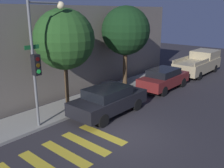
{
  "coord_description": "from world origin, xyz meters",
  "views": [
    {
      "loc": [
        -7.78,
        -6.06,
        5.28
      ],
      "look_at": [
        1.65,
        2.1,
        1.6
      ],
      "focal_mm": 40.0,
      "sensor_mm": 36.0,
      "label": 1
    }
  ],
  "objects_px": {
    "traffic_light_pole": "(41,50)",
    "tree_midblock": "(126,31)",
    "sedan_middle": "(164,78)",
    "sedan_near_corner": "(109,100)",
    "tree_near_corner": "(64,39)",
    "pickup_truck": "(199,63)"
  },
  "relations": [
    {
      "from": "traffic_light_pole",
      "to": "tree_midblock",
      "type": "bearing_deg",
      "value": 6.77
    },
    {
      "from": "traffic_light_pole",
      "to": "sedan_middle",
      "type": "bearing_deg",
      "value": -8.27
    },
    {
      "from": "sedan_near_corner",
      "to": "tree_near_corner",
      "type": "relative_size",
      "value": 0.81
    },
    {
      "from": "sedan_near_corner",
      "to": "pickup_truck",
      "type": "xyz_separation_m",
      "value": [
        11.81,
        0.0,
        0.15
      ]
    },
    {
      "from": "sedan_near_corner",
      "to": "tree_midblock",
      "type": "xyz_separation_m",
      "value": [
        4.09,
        2.11,
        3.2
      ]
    },
    {
      "from": "traffic_light_pole",
      "to": "tree_midblock",
      "type": "height_order",
      "value": "traffic_light_pole"
    },
    {
      "from": "traffic_light_pole",
      "to": "pickup_truck",
      "type": "distance_m",
      "value": 15.1
    },
    {
      "from": "traffic_light_pole",
      "to": "tree_near_corner",
      "type": "xyz_separation_m",
      "value": [
        1.97,
        0.84,
        0.23
      ]
    },
    {
      "from": "sedan_middle",
      "to": "tree_midblock",
      "type": "relative_size",
      "value": 0.77
    },
    {
      "from": "pickup_truck",
      "to": "tree_near_corner",
      "type": "bearing_deg",
      "value": 170.65
    },
    {
      "from": "sedan_middle",
      "to": "tree_midblock",
      "type": "bearing_deg",
      "value": 128.14
    },
    {
      "from": "tree_near_corner",
      "to": "sedan_near_corner",
      "type": "bearing_deg",
      "value": -64.06
    },
    {
      "from": "traffic_light_pole",
      "to": "pickup_truck",
      "type": "xyz_separation_m",
      "value": [
        14.81,
        -1.27,
        -2.69
      ]
    },
    {
      "from": "sedan_near_corner",
      "to": "sedan_middle",
      "type": "distance_m",
      "value": 5.75
    },
    {
      "from": "tree_near_corner",
      "to": "tree_midblock",
      "type": "relative_size",
      "value": 0.97
    },
    {
      "from": "pickup_truck",
      "to": "tree_near_corner",
      "type": "distance_m",
      "value": 13.33
    },
    {
      "from": "pickup_truck",
      "to": "tree_near_corner",
      "type": "height_order",
      "value": "tree_near_corner"
    },
    {
      "from": "pickup_truck",
      "to": "tree_midblock",
      "type": "height_order",
      "value": "tree_midblock"
    },
    {
      "from": "pickup_truck",
      "to": "tree_midblock",
      "type": "xyz_separation_m",
      "value": [
        -7.72,
        2.11,
        3.05
      ]
    },
    {
      "from": "traffic_light_pole",
      "to": "tree_midblock",
      "type": "xyz_separation_m",
      "value": [
        7.09,
        0.84,
        0.36
      ]
    },
    {
      "from": "sedan_middle",
      "to": "tree_midblock",
      "type": "distance_m",
      "value": 4.19
    },
    {
      "from": "tree_midblock",
      "to": "sedan_middle",
      "type": "bearing_deg",
      "value": -51.86
    }
  ]
}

